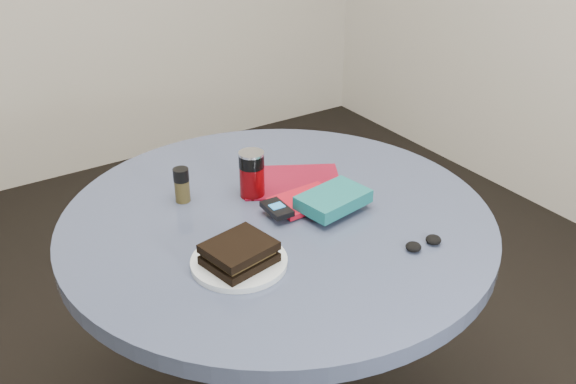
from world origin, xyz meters
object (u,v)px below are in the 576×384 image
red_book (305,200)px  mp3_player (277,209)px  pepper_grinder (182,185)px  magazine (292,182)px  table (278,272)px  plate (239,262)px  headphones (423,243)px  soda_can (252,174)px  sandwich (239,253)px  novel (333,199)px

red_book → mp3_player: 0.09m
pepper_grinder → magazine: 0.28m
table → pepper_grinder: 0.31m
plate → headphones: headphones is taller
soda_can → pepper_grinder: soda_can is taller
sandwich → plate: bearing=67.6°
sandwich → soda_can: 0.30m
mp3_player → headphones: bearing=-54.2°
plate → soda_can: (0.17, 0.24, 0.05)m
magazine → red_book: size_ratio=1.56×
magazine → red_book: (-0.04, -0.11, 0.01)m
pepper_grinder → headphones: size_ratio=0.95×
plate → red_book: size_ratio=1.28×
mp3_player → plate: bearing=-145.0°
plate → sandwich: (-0.00, -0.01, 0.03)m
table → red_book: size_ratio=6.46×
sandwich → red_book: sandwich is taller
mp3_player → pepper_grinder: bearing=127.8°
magazine → novel: bearing=-61.3°
table → novel: 0.24m
novel → mp3_player: 0.13m
pepper_grinder → soda_can: bearing=-23.7°
soda_can → novel: bearing=-55.5°
table → sandwich: sandwich is taller
plate → sandwich: bearing=-112.4°
sandwich → pepper_grinder: bearing=86.2°
sandwich → headphones: bearing=-22.2°
soda_can → magazine: bearing=1.4°
sandwich → soda_can: size_ratio=1.27×
table → red_book: bearing=2.4°
soda_can → mp3_player: size_ratio=1.40×
table → magazine: 0.23m
plate → soda_can: 0.30m
table → sandwich: bearing=-142.2°
sandwich → mp3_player: sandwich is taller
pepper_grinder → red_book: (0.23, -0.17, -0.03)m
table → sandwich: size_ratio=6.81×
soda_can → magazine: (0.12, 0.00, -0.06)m
novel → table: bearing=142.9°
magazine → mp3_player: size_ratio=2.92×
table → pepper_grinder: bearing=131.2°
mp3_player → red_book: bearing=10.1°
table → magazine: magazine is taller
table → mp3_player: mp3_player is taller
soda_can → mp3_player: soda_can is taller
pepper_grinder → novel: pepper_grinder is taller
table → magazine: bearing=44.0°
magazine → novel: novel is taller
red_book → headphones: (0.11, -0.29, -0.00)m
table → soda_can: (-0.00, 0.11, 0.22)m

